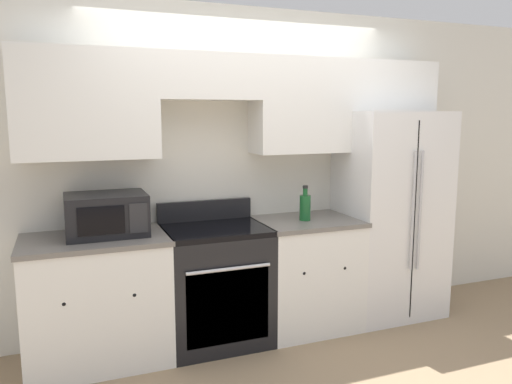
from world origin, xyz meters
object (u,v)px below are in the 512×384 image
oven_range (216,284)px  refrigerator (386,213)px  microwave (106,214)px  bottle (305,207)px

oven_range → refrigerator: 1.65m
refrigerator → microwave: refrigerator is taller
oven_range → refrigerator: size_ratio=0.60×
refrigerator → bottle: (-0.85, -0.10, 0.13)m
refrigerator → oven_range: bearing=-177.3°
oven_range → microwave: size_ratio=1.94×
oven_range → bottle: bearing=-1.8°
refrigerator → microwave: size_ratio=3.22×
bottle → oven_range: bearing=178.2°
microwave → bottle: (1.52, -0.07, -0.03)m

